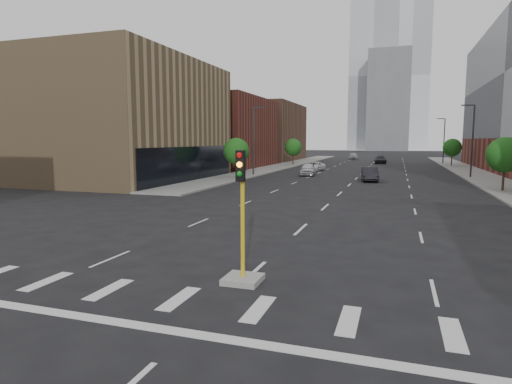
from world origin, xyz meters
The scene contains 21 objects.
sidewalk_left_far centered at (-15.00, 74.00, 0.07)m, with size 5.00×92.00×0.15m, color gray.
sidewalk_right_far centered at (15.00, 74.00, 0.07)m, with size 5.00×92.00×0.15m, color gray.
building_left_mid centered at (-27.50, 40.00, 7.00)m, with size 20.00×24.00×14.00m, color #967A55.
building_left_far_a centered at (-27.50, 66.00, 6.00)m, with size 20.00×22.00×12.00m, color brown.
building_left_far_b centered at (-27.50, 92.00, 6.50)m, with size 20.00×24.00×13.00m, color brown.
tower_left centered at (-8.00, 220.00, 35.00)m, with size 22.00×22.00×70.00m, color #B2B7BC.
tower_right centered at (10.00, 260.00, 40.00)m, with size 20.00×20.00×80.00m, color #B2B7BC.
tower_mid centered at (0.00, 200.00, 22.00)m, with size 18.00×18.00×44.00m, color slate.
median_traffic_signal centered at (0.00, 8.97, 0.97)m, with size 1.20×1.20×4.40m.
streetlight_right_a centered at (13.41, 55.00, 5.01)m, with size 1.60×0.22×9.07m.
streetlight_right_b centered at (13.41, 90.00, 5.01)m, with size 1.60×0.22×9.07m.
streetlight_left centered at (-13.41, 50.00, 5.01)m, with size 1.60×0.22×9.07m.
tree_left_near centered at (-14.00, 45.00, 3.39)m, with size 3.20×3.20×4.85m.
tree_left_far centered at (-14.00, 75.00, 3.39)m, with size 3.20×3.20×4.85m.
tree_right_near centered at (14.00, 40.00, 3.39)m, with size 3.20×3.20×4.85m.
tree_right_far centered at (14.00, 80.00, 3.39)m, with size 3.20×3.20×4.85m.
car_near_left centered at (-6.65, 52.79, 0.82)m, with size 1.94×4.83×1.65m, color silver.
car_mid_right centered at (1.77, 46.94, 0.81)m, with size 1.72×4.94×1.63m, color black.
car_far_left centered at (-7.41, 61.89, 0.67)m, with size 2.23×4.84×1.34m, color white.
car_deep_right centered at (1.55, 86.42, 0.78)m, with size 2.19×5.38×1.56m, color black.
car_distant centered at (-5.42, 102.34, 0.86)m, with size 2.03×5.06×1.72m, color #A4A4A8.
Camera 1 is at (4.76, -3.98, 4.72)m, focal length 30.00 mm.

